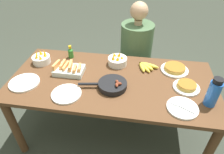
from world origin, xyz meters
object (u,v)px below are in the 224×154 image
Objects in this scene: frittata_plate_side at (175,69)px; fruit_bowl_mango at (41,59)px; skillet at (112,85)px; frittata_plate_center at (186,86)px; empty_plate_far_right at (182,108)px; hot_sauce_bottle at (71,52)px; person_figure at (135,62)px; melon_tray at (69,69)px; fruit_bowl_citrus at (117,61)px; empty_plate_far_left at (66,94)px; empty_plate_near_front at (24,83)px; water_bottle at (213,93)px; banana_bunch at (146,66)px.

fruit_bowl_mango is (-1.28, -0.06, 0.02)m from frittata_plate_side.
skillet is 0.62m from frittata_plate_center.
frittata_plate_side is 1.48× the size of fruit_bowl_mango.
fruit_bowl_mango reaches higher than empty_plate_far_right.
person_figure is at bearing 29.67° from hot_sauce_bottle.
melon_tray is 1.45× the size of fruit_bowl_citrus.
fruit_bowl_citrus is (-0.54, 0.02, 0.02)m from frittata_plate_side.
hot_sauce_bottle is at bearing 104.31° from empty_plate_far_left.
water_bottle reaches higher than empty_plate_near_front.
frittata_plate_center is 0.25m from frittata_plate_side.
frittata_plate_center is at bearing 13.52° from empty_plate_far_left.
hot_sauce_bottle is at bearing 175.70° from frittata_plate_side.
empty_plate_far_right is at bearing -103.64° from frittata_plate_center.
fruit_bowl_mango is (0.01, 0.33, 0.03)m from empty_plate_near_front.
skillet is at bearing -19.80° from fruit_bowl_mango.
empty_plate_far_right is at bearing -17.41° from melon_tray.
empty_plate_near_front is at bearing -159.00° from banana_bunch.
skillet reaches higher than empty_plate_far_right.
water_bottle is at bearing 21.99° from empty_plate_far_right.
frittata_plate_center is 1.15m from hot_sauce_bottle.
banana_bunch is 1.51× the size of hot_sauce_bottle.
empty_plate_far_left is at bearing -75.61° from melon_tray.
banana_bunch is at bearing 14.69° from melon_tray.
banana_bunch is 0.42m from frittata_plate_center.
empty_plate_near_front is 0.41m from empty_plate_far_left.
frittata_plate_side is at bearing 91.83° from empty_plate_far_right.
empty_plate_far_right is at bearing 154.86° from skillet.
empty_plate_near_front is at bearing -119.42° from hot_sauce_bottle.
hot_sauce_bottle is at bearing 104.23° from melon_tray.
hot_sauce_bottle is 0.80m from person_figure.
empty_plate_near_front is 0.33m from fruit_bowl_mango.
skillet is 0.83m from person_figure.
empty_plate_near_front is (-0.33, -0.21, -0.03)m from melon_tray.
fruit_bowl_citrus is 1.39× the size of hot_sauce_bottle.
water_bottle is (0.49, -0.40, 0.10)m from banana_bunch.
frittata_plate_center is 0.18× the size of person_figure.
person_figure is (0.90, 0.51, -0.28)m from fruit_bowl_mango.
melon_tray is at bearing -154.19° from fruit_bowl_citrus.
frittata_plate_center is 1.66× the size of hot_sauce_bottle.
frittata_plate_center is 1.28× the size of fruit_bowl_mango.
hot_sauce_bottle is at bearing 28.82° from fruit_bowl_mango.
fruit_bowl_mango is at bearing -150.57° from person_figure.
water_bottle is at bearing 165.20° from skillet.
fruit_bowl_citrus is (-0.00, 0.35, 0.01)m from skillet.
melon_tray is (-0.70, -0.18, 0.02)m from banana_bunch.
frittata_plate_side is at bearing 2.79° from fruit_bowl_mango.
person_figure reaches higher than empty_plate_far_left.
frittata_plate_center reaches higher than empty_plate_near_front.
banana_bunch is 0.52m from person_figure.
skillet is at bearing 4.81° from empty_plate_near_front.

